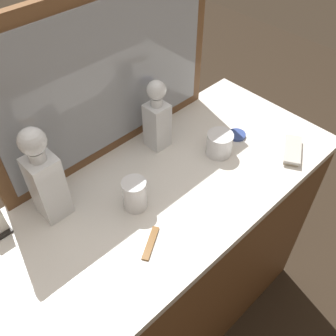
{
  "coord_description": "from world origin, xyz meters",
  "views": [
    {
      "loc": [
        -0.55,
        -0.58,
        1.82
      ],
      "look_at": [
        0.0,
        0.0,
        1.0
      ],
      "focal_mm": 39.97,
      "sensor_mm": 36.0,
      "label": 1
    }
  ],
  "objects_px": {
    "crystal_tumbler_left": "(219,145)",
    "silver_brush_left": "(292,151)",
    "crystal_decanter_right": "(46,182)",
    "crystal_decanter_front": "(157,121)",
    "porcelain_dish": "(236,134)",
    "tortoiseshell_comb": "(151,243)",
    "crystal_tumbler_rear": "(135,195)"
  },
  "relations": [
    {
      "from": "porcelain_dish",
      "to": "crystal_tumbler_left",
      "type": "bearing_deg",
      "value": -172.4
    },
    {
      "from": "crystal_tumbler_left",
      "to": "silver_brush_left",
      "type": "distance_m",
      "value": 0.26
    },
    {
      "from": "crystal_tumbler_rear",
      "to": "crystal_decanter_right",
      "type": "bearing_deg",
      "value": 141.28
    },
    {
      "from": "crystal_decanter_front",
      "to": "porcelain_dish",
      "type": "height_order",
      "value": "crystal_decanter_front"
    },
    {
      "from": "crystal_tumbler_left",
      "to": "tortoiseshell_comb",
      "type": "height_order",
      "value": "crystal_tumbler_left"
    },
    {
      "from": "silver_brush_left",
      "to": "tortoiseshell_comb",
      "type": "relative_size",
      "value": 1.44
    },
    {
      "from": "porcelain_dish",
      "to": "tortoiseshell_comb",
      "type": "height_order",
      "value": "porcelain_dish"
    },
    {
      "from": "crystal_decanter_front",
      "to": "silver_brush_left",
      "type": "height_order",
      "value": "crystal_decanter_front"
    },
    {
      "from": "crystal_decanter_right",
      "to": "crystal_tumbler_rear",
      "type": "xyz_separation_m",
      "value": [
        0.19,
        -0.15,
        -0.08
      ]
    },
    {
      "from": "crystal_decanter_right",
      "to": "silver_brush_left",
      "type": "bearing_deg",
      "value": -25.7
    },
    {
      "from": "silver_brush_left",
      "to": "tortoiseshell_comb",
      "type": "bearing_deg",
      "value": 173.64
    },
    {
      "from": "crystal_decanter_right",
      "to": "crystal_tumbler_left",
      "type": "height_order",
      "value": "crystal_decanter_right"
    },
    {
      "from": "crystal_decanter_front",
      "to": "crystal_tumbler_left",
      "type": "bearing_deg",
      "value": -55.83
    },
    {
      "from": "silver_brush_left",
      "to": "tortoiseshell_comb",
      "type": "xyz_separation_m",
      "value": [
        -0.6,
        0.07,
        -0.01
      ]
    },
    {
      "from": "porcelain_dish",
      "to": "crystal_decanter_right",
      "type": "bearing_deg",
      "value": 166.79
    },
    {
      "from": "crystal_decanter_front",
      "to": "crystal_tumbler_rear",
      "type": "height_order",
      "value": "crystal_decanter_front"
    },
    {
      "from": "crystal_tumbler_left",
      "to": "silver_brush_left",
      "type": "height_order",
      "value": "crystal_tumbler_left"
    },
    {
      "from": "crystal_tumbler_rear",
      "to": "tortoiseshell_comb",
      "type": "distance_m",
      "value": 0.15
    },
    {
      "from": "crystal_decanter_front",
      "to": "porcelain_dish",
      "type": "bearing_deg",
      "value": -34.75
    },
    {
      "from": "crystal_decanter_right",
      "to": "crystal_decanter_front",
      "type": "bearing_deg",
      "value": 1.19
    },
    {
      "from": "crystal_decanter_front",
      "to": "tortoiseshell_comb",
      "type": "distance_m",
      "value": 0.43
    },
    {
      "from": "crystal_tumbler_left",
      "to": "crystal_decanter_right",
      "type": "bearing_deg",
      "value": 162.67
    },
    {
      "from": "crystal_decanter_front",
      "to": "crystal_tumbler_rear",
      "type": "xyz_separation_m",
      "value": [
        -0.24,
        -0.16,
        -0.06
      ]
    },
    {
      "from": "crystal_decanter_right",
      "to": "silver_brush_left",
      "type": "height_order",
      "value": "crystal_decanter_right"
    },
    {
      "from": "silver_brush_left",
      "to": "porcelain_dish",
      "type": "distance_m",
      "value": 0.21
    },
    {
      "from": "crystal_tumbler_left",
      "to": "porcelain_dish",
      "type": "xyz_separation_m",
      "value": [
        0.12,
        0.02,
        -0.03
      ]
    },
    {
      "from": "crystal_decanter_front",
      "to": "crystal_decanter_right",
      "type": "relative_size",
      "value": 0.82
    },
    {
      "from": "crystal_decanter_front",
      "to": "porcelain_dish",
      "type": "distance_m",
      "value": 0.31
    },
    {
      "from": "crystal_decanter_front",
      "to": "silver_brush_left",
      "type": "bearing_deg",
      "value": -49.85
    },
    {
      "from": "silver_brush_left",
      "to": "tortoiseshell_comb",
      "type": "height_order",
      "value": "silver_brush_left"
    },
    {
      "from": "silver_brush_left",
      "to": "porcelain_dish",
      "type": "xyz_separation_m",
      "value": [
        -0.07,
        0.2,
        -0.01
      ]
    },
    {
      "from": "crystal_decanter_right",
      "to": "silver_brush_left",
      "type": "distance_m",
      "value": 0.82
    }
  ]
}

